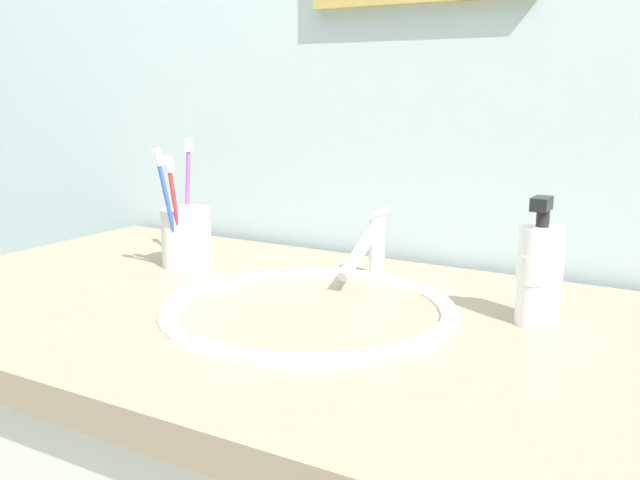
% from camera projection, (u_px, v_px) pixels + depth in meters
% --- Properties ---
extents(tiled_wall_back, '(2.48, 0.04, 2.40)m').
position_uv_depth(tiled_wall_back, '(424.00, 62.00, 1.17)').
color(tiled_wall_back, silver).
rests_on(tiled_wall_back, ground).
extents(sink_basin, '(0.39, 0.39, 0.11)m').
position_uv_depth(sink_basin, '(309.00, 337.00, 0.95)').
color(sink_basin, white).
rests_on(sink_basin, vanity_counter).
extents(faucet, '(0.02, 0.16, 0.10)m').
position_uv_depth(faucet, '(370.00, 247.00, 1.08)').
color(faucet, silver).
rests_on(faucet, sink_basin).
extents(toothbrush_cup, '(0.08, 0.08, 0.10)m').
position_uv_depth(toothbrush_cup, '(186.00, 237.00, 1.17)').
color(toothbrush_cup, white).
rests_on(toothbrush_cup, vanity_counter).
extents(toothbrush_red, '(0.01, 0.04, 0.18)m').
position_uv_depth(toothbrush_red, '(175.00, 205.00, 1.11)').
color(toothbrush_red, red).
rests_on(toothbrush_red, toothbrush_cup).
extents(toothbrush_purple, '(0.03, 0.05, 0.20)m').
position_uv_depth(toothbrush_purple, '(188.00, 191.00, 1.20)').
color(toothbrush_purple, purple).
rests_on(toothbrush_purple, toothbrush_cup).
extents(toothbrush_blue, '(0.01, 0.06, 0.19)m').
position_uv_depth(toothbrush_blue, '(168.00, 202.00, 1.11)').
color(toothbrush_blue, blue).
rests_on(toothbrush_blue, toothbrush_cup).
extents(soap_dispenser, '(0.06, 0.06, 0.16)m').
position_uv_depth(soap_dispenser, '(539.00, 272.00, 0.87)').
color(soap_dispenser, white).
rests_on(soap_dispenser, vanity_counter).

